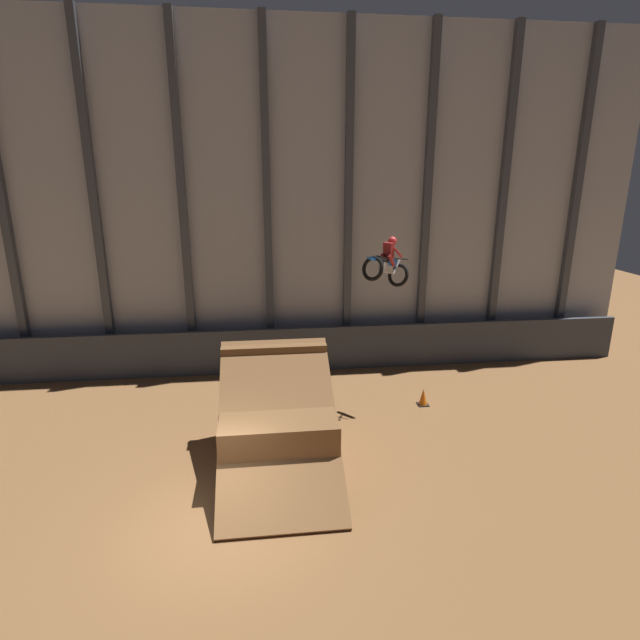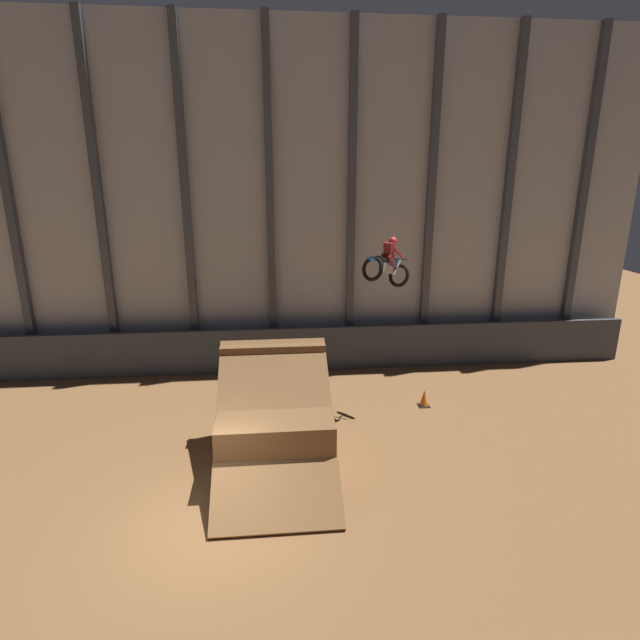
{
  "view_description": "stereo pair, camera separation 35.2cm",
  "coord_description": "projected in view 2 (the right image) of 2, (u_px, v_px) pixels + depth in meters",
  "views": [
    {
      "loc": [
        1.18,
        -9.39,
        7.39
      ],
      "look_at": [
        2.95,
        5.11,
        3.13
      ],
      "focal_mm": 28.0,
      "sensor_mm": 36.0,
      "label": 1
    },
    {
      "loc": [
        1.53,
        -9.43,
        7.39
      ],
      "look_at": [
        2.95,
        5.11,
        3.13
      ],
      "focal_mm": 28.0,
      "sensor_mm": 36.0,
      "label": 2
    }
  ],
  "objects": [
    {
      "name": "ground_plane",
      "position": [
        209.0,
        525.0,
        10.94
      ],
      "size": [
        60.0,
        60.0,
        0.0
      ],
      "primitive_type": "plane",
      "color": "brown"
    },
    {
      "name": "lower_barrier",
      "position": [
        234.0,
        351.0,
        19.18
      ],
      "size": [
        31.36,
        0.2,
        1.73
      ],
      "color": "#383D47",
      "rests_on": "ground_plane"
    },
    {
      "name": "dirt_ramp",
      "position": [
        275.0,
        422.0,
        13.34
      ],
      "size": [
        2.94,
        4.68,
        2.99
      ],
      "color": "brown",
      "rests_on": "ground_plane"
    },
    {
      "name": "arena_back_wall",
      "position": [
        229.0,
        204.0,
        18.4
      ],
      "size": [
        32.0,
        0.4,
        12.72
      ],
      "color": "#A3A8B2",
      "rests_on": "ground_plane"
    },
    {
      "name": "traffic_cone_near_ramp",
      "position": [
        424.0,
        398.0,
        16.51
      ],
      "size": [
        0.36,
        0.36,
        0.58
      ],
      "color": "black",
      "rests_on": "ground_plane"
    },
    {
      "name": "rider_bike_solo",
      "position": [
        387.0,
        265.0,
        14.81
      ],
      "size": [
        1.73,
        1.64,
        1.62
      ],
      "rotation": [
        -0.28,
        0.0,
        -0.85
      ],
      "color": "black"
    }
  ]
}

